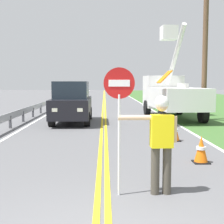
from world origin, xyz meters
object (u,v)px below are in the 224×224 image
(oncoming_suv_nearest, at_px, (72,102))
(traffic_cone_lead, at_px, (201,150))
(flagger_worker, at_px, (161,138))
(utility_pole_near, at_px, (205,35))
(utility_bucket_truck, at_px, (170,93))
(traffic_cone_mid, at_px, (175,131))
(stop_sign_paddle, at_px, (119,102))

(oncoming_suv_nearest, xyz_separation_m, traffic_cone_lead, (4.14, -8.23, -0.72))
(flagger_worker, relative_size, utility_pole_near, 0.21)
(traffic_cone_lead, bearing_deg, utility_pole_near, 72.44)
(utility_bucket_truck, xyz_separation_m, oncoming_suv_nearest, (-5.47, -2.17, -0.35))
(oncoming_suv_nearest, bearing_deg, utility_pole_near, 8.95)
(utility_bucket_truck, relative_size, utility_pole_near, 0.78)
(traffic_cone_mid, bearing_deg, traffic_cone_lead, -89.77)
(traffic_cone_lead, bearing_deg, stop_sign_paddle, -133.98)
(oncoming_suv_nearest, xyz_separation_m, traffic_cone_mid, (4.12, -5.18, -0.72))
(flagger_worker, distance_m, traffic_cone_lead, 2.78)
(flagger_worker, xyz_separation_m, traffic_cone_lead, (1.45, 2.26, -0.71))
(flagger_worker, height_order, stop_sign_paddle, stop_sign_paddle)
(flagger_worker, bearing_deg, stop_sign_paddle, -177.42)
(stop_sign_paddle, relative_size, utility_pole_near, 0.26)
(utility_pole_near, distance_m, traffic_cone_lead, 10.69)
(stop_sign_paddle, bearing_deg, utility_bucket_truck, 74.36)
(traffic_cone_lead, bearing_deg, traffic_cone_mid, 90.23)
(traffic_cone_lead, relative_size, traffic_cone_mid, 1.00)
(flagger_worker, height_order, traffic_cone_lead, flagger_worker)
(traffic_cone_lead, bearing_deg, oncoming_suv_nearest, 116.69)
(flagger_worker, distance_m, utility_pole_near, 12.91)
(stop_sign_paddle, xyz_separation_m, utility_bucket_truck, (3.55, 12.70, -0.30))
(utility_pole_near, bearing_deg, traffic_cone_mid, -115.27)
(flagger_worker, xyz_separation_m, traffic_cone_mid, (1.44, 5.31, -0.71))
(utility_bucket_truck, distance_m, traffic_cone_lead, 10.54)
(utility_bucket_truck, height_order, oncoming_suv_nearest, utility_bucket_truck)
(stop_sign_paddle, height_order, traffic_cone_mid, stop_sign_paddle)
(stop_sign_paddle, bearing_deg, flagger_worker, 2.58)
(oncoming_suv_nearest, height_order, utility_pole_near, utility_pole_near)
(utility_bucket_truck, xyz_separation_m, traffic_cone_mid, (-1.35, -7.35, -1.07))
(stop_sign_paddle, distance_m, utility_pole_near, 13.06)
(stop_sign_paddle, bearing_deg, traffic_cone_mid, 67.61)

